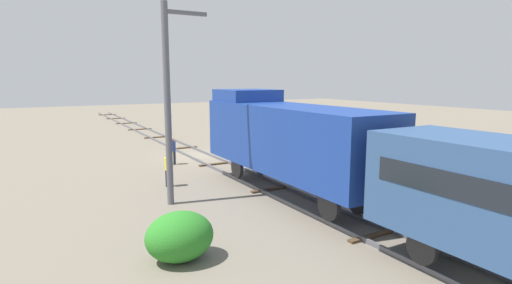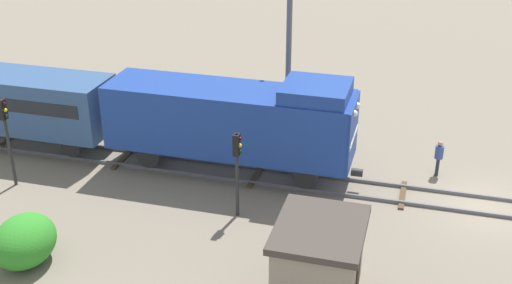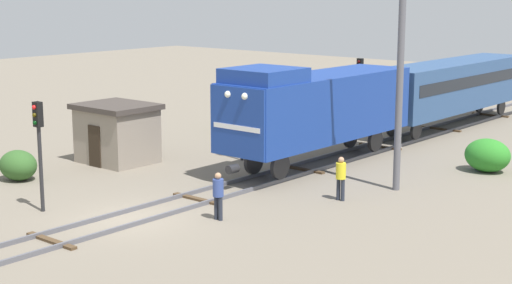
{
  "view_description": "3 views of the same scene",
  "coord_description": "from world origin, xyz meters",
  "px_view_note": "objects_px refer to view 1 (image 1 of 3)",
  "views": [
    {
      "loc": [
        9.98,
        25.77,
        5.32
      ],
      "look_at": [
        1.4,
        10.69,
        2.56
      ],
      "focal_mm": 28.0,
      "sensor_mm": 36.0,
      "label": 1
    },
    {
      "loc": [
        -24.9,
        3.01,
        14.08
      ],
      "look_at": [
        0.44,
        10.04,
        1.53
      ],
      "focal_mm": 45.0,
      "sensor_mm": 36.0,
      "label": 2
    },
    {
      "loc": [
        20.5,
        -17.29,
        7.99
      ],
      "look_at": [
        0.23,
        6.53,
        1.82
      ],
      "focal_mm": 55.0,
      "sensor_mm": 36.0,
      "label": 3
    }
  ],
  "objects_px": {
    "traffic_signal_near": "(230,112)",
    "relay_hut": "(335,139)",
    "worker_near_track": "(173,149)",
    "worker_by_signal": "(169,167)",
    "locomotive": "(286,136)",
    "catenary_mast": "(169,100)",
    "traffic_signal_mid": "(327,132)"
  },
  "relations": [
    {
      "from": "traffic_signal_near",
      "to": "catenary_mast",
      "type": "relative_size",
      "value": 0.48
    },
    {
      "from": "catenary_mast",
      "to": "relay_hut",
      "type": "bearing_deg",
      "value": -162.39
    },
    {
      "from": "catenary_mast",
      "to": "relay_hut",
      "type": "xyz_separation_m",
      "value": [
        -12.44,
        -3.95,
        -3.05
      ]
    },
    {
      "from": "locomotive",
      "to": "traffic_signal_mid",
      "type": "distance_m",
      "value": 3.62
    },
    {
      "from": "locomotive",
      "to": "traffic_signal_near",
      "type": "bearing_deg",
      "value": -104.5
    },
    {
      "from": "traffic_signal_near",
      "to": "worker_by_signal",
      "type": "distance_m",
      "value": 11.23
    },
    {
      "from": "locomotive",
      "to": "worker_by_signal",
      "type": "xyz_separation_m",
      "value": [
        4.2,
        -4.12,
        -1.78
      ]
    },
    {
      "from": "worker_by_signal",
      "to": "locomotive",
      "type": "bearing_deg",
      "value": 12.91
    },
    {
      "from": "worker_near_track",
      "to": "worker_by_signal",
      "type": "relative_size",
      "value": 1.0
    },
    {
      "from": "traffic_signal_near",
      "to": "catenary_mast",
      "type": "xyz_separation_m",
      "value": [
        8.14,
        11.04,
        1.63
      ]
    },
    {
      "from": "worker_by_signal",
      "to": "relay_hut",
      "type": "relative_size",
      "value": 0.49
    },
    {
      "from": "catenary_mast",
      "to": "traffic_signal_mid",
      "type": "bearing_deg",
      "value": 179.12
    },
    {
      "from": "locomotive",
      "to": "relay_hut",
      "type": "bearing_deg",
      "value": -144.8
    },
    {
      "from": "worker_near_track",
      "to": "catenary_mast",
      "type": "bearing_deg",
      "value": -143.3
    },
    {
      "from": "traffic_signal_near",
      "to": "catenary_mast",
      "type": "height_order",
      "value": "catenary_mast"
    },
    {
      "from": "worker_near_track",
      "to": "traffic_signal_near",
      "type": "bearing_deg",
      "value": -4.02
    },
    {
      "from": "worker_near_track",
      "to": "worker_by_signal",
      "type": "xyz_separation_m",
      "value": [
        1.8,
        4.9,
        0.0
      ]
    },
    {
      "from": "traffic_signal_near",
      "to": "worker_near_track",
      "type": "height_order",
      "value": "traffic_signal_near"
    },
    {
      "from": "traffic_signal_near",
      "to": "worker_near_track",
      "type": "bearing_deg",
      "value": 30.97
    },
    {
      "from": "worker_by_signal",
      "to": "traffic_signal_mid",
      "type": "bearing_deg",
      "value": 36.42
    },
    {
      "from": "worker_by_signal",
      "to": "catenary_mast",
      "type": "relative_size",
      "value": 0.2
    },
    {
      "from": "traffic_signal_mid",
      "to": "catenary_mast",
      "type": "bearing_deg",
      "value": -0.88
    },
    {
      "from": "traffic_signal_near",
      "to": "traffic_signal_mid",
      "type": "height_order",
      "value": "traffic_signal_near"
    },
    {
      "from": "catenary_mast",
      "to": "relay_hut",
      "type": "distance_m",
      "value": 13.4
    },
    {
      "from": "traffic_signal_mid",
      "to": "worker_near_track",
      "type": "xyz_separation_m",
      "value": [
        5.8,
        -7.8,
        -1.57
      ]
    },
    {
      "from": "traffic_signal_near",
      "to": "relay_hut",
      "type": "relative_size",
      "value": 1.15
    },
    {
      "from": "worker_near_track",
      "to": "relay_hut",
      "type": "height_order",
      "value": "relay_hut"
    },
    {
      "from": "relay_hut",
      "to": "locomotive",
      "type": "bearing_deg",
      "value": 35.2
    },
    {
      "from": "traffic_signal_mid",
      "to": "traffic_signal_near",
      "type": "bearing_deg",
      "value": -88.97
    },
    {
      "from": "traffic_signal_mid",
      "to": "worker_by_signal",
      "type": "bearing_deg",
      "value": -20.93
    },
    {
      "from": "traffic_signal_mid",
      "to": "locomotive",
      "type": "bearing_deg",
      "value": 19.62
    },
    {
      "from": "traffic_signal_mid",
      "to": "worker_near_track",
      "type": "height_order",
      "value": "traffic_signal_mid"
    }
  ]
}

